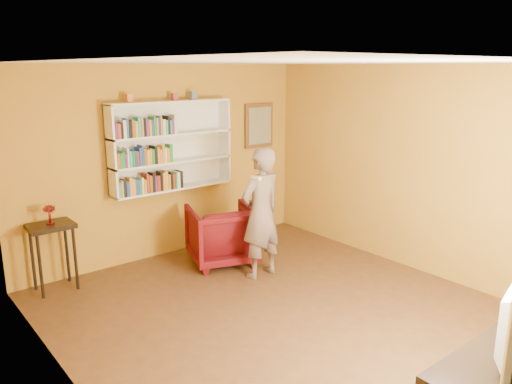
% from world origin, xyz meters
% --- Properties ---
extents(room_shell, '(5.30, 5.80, 2.88)m').
position_xyz_m(room_shell, '(0.00, 0.00, 1.02)').
color(room_shell, '#482D17').
rests_on(room_shell, ground).
extents(bookshelf, '(1.80, 0.29, 1.23)m').
position_xyz_m(bookshelf, '(0.00, 2.41, 1.59)').
color(bookshelf, white).
rests_on(bookshelf, room_shell).
extents(books_row_lower, '(0.94, 0.19, 0.27)m').
position_xyz_m(books_row_lower, '(-0.38, 2.30, 1.13)').
color(books_row_lower, teal).
rests_on(books_row_lower, bookshelf).
extents(books_row_middle, '(0.80, 0.19, 0.27)m').
position_xyz_m(books_row_middle, '(-0.47, 2.30, 1.50)').
color(books_row_middle, brown).
rests_on(books_row_middle, bookshelf).
extents(books_row_upper, '(0.88, 0.19, 0.26)m').
position_xyz_m(books_row_upper, '(-0.41, 2.30, 1.89)').
color(books_row_upper, '#652571').
rests_on(books_row_upper, bookshelf).
extents(ornament_left, '(0.08, 0.08, 0.11)m').
position_xyz_m(ornament_left, '(-0.59, 2.35, 2.27)').
color(ornament_left, '#C66338').
rests_on(ornament_left, bookshelf).
extents(ornament_centre, '(0.07, 0.07, 0.10)m').
position_xyz_m(ornament_centre, '(0.07, 2.35, 2.26)').
color(ornament_centre, '#96324C').
rests_on(ornament_centre, bookshelf).
extents(ornament_right, '(0.08, 0.08, 0.12)m').
position_xyz_m(ornament_right, '(0.37, 2.35, 2.27)').
color(ornament_right, slate).
rests_on(ornament_right, bookshelf).
extents(framed_painting, '(0.55, 0.05, 0.70)m').
position_xyz_m(framed_painting, '(1.65, 2.46, 1.75)').
color(framed_painting, brown).
rests_on(framed_painting, room_shell).
extents(console_table, '(0.51, 0.39, 0.84)m').
position_xyz_m(console_table, '(-1.74, 2.25, 0.70)').
color(console_table, black).
rests_on(console_table, ground).
extents(ruby_lustre, '(0.14, 0.14, 0.23)m').
position_xyz_m(ruby_lustre, '(-1.74, 2.25, 1.01)').
color(ruby_lustre, maroon).
rests_on(ruby_lustre, console_table).
extents(armchair, '(1.10, 1.12, 0.81)m').
position_xyz_m(armchair, '(0.36, 1.69, 0.40)').
color(armchair, '#42040D').
rests_on(armchair, ground).
extents(person, '(0.65, 0.45, 1.69)m').
position_xyz_m(person, '(0.48, 1.00, 0.85)').
color(person, brown).
rests_on(person, ground).
extents(game_remote, '(0.04, 0.15, 0.04)m').
position_xyz_m(game_remote, '(0.18, 0.73, 1.40)').
color(game_remote, white).
rests_on(game_remote, person).
extents(tv_cabinet, '(1.55, 0.47, 0.55)m').
position_xyz_m(tv_cabinet, '(0.17, -2.25, 0.28)').
color(tv_cabinet, black).
rests_on(tv_cabinet, ground).
extents(television, '(1.18, 0.44, 0.68)m').
position_xyz_m(television, '(0.17, -2.25, 0.89)').
color(television, black).
rests_on(television, tv_cabinet).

